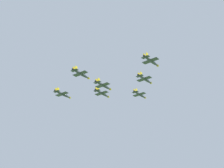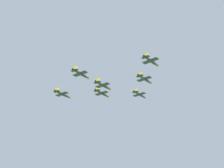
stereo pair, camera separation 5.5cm
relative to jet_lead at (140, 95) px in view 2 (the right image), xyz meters
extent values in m
ellipsoid|color=#2D3338|center=(0.02, 0.00, -0.07)|extent=(12.90, 2.94, 1.65)
cone|color=gold|center=(-7.07, -0.72, -0.07)|extent=(1.78, 1.56, 1.40)
ellipsoid|color=#334751|center=(-2.78, -0.28, 0.55)|extent=(2.31, 1.45, 0.96)
cube|color=#2D3338|center=(0.66, 0.07, -0.16)|extent=(3.84, 9.39, 0.16)
cube|color=gold|center=(1.08, -4.03, -0.11)|extent=(2.68, 0.90, 0.20)
cube|color=gold|center=(0.24, 4.16, -0.11)|extent=(2.68, 0.90, 0.20)
cube|color=#2D3338|center=(5.37, 0.55, -0.07)|extent=(2.45, 4.57, 0.16)
cube|color=gold|center=(5.20, -0.30, 1.12)|extent=(1.84, 0.40, 2.38)
cube|color=gold|center=(5.04, 1.34, 1.12)|extent=(1.84, 0.40, 2.38)
cylinder|color=black|center=(6.76, 0.69, -0.07)|extent=(1.03, 1.24, 1.15)
ellipsoid|color=#2D3338|center=(21.57, -14.63, -1.72)|extent=(13.39, 3.34, 1.71)
cone|color=gold|center=(14.22, -15.55, -1.72)|extent=(1.88, 1.65, 1.45)
ellipsoid|color=#334751|center=(18.67, -15.00, -1.08)|extent=(2.42, 1.55, 1.00)
cube|color=#2D3338|center=(22.23, -14.55, -1.82)|extent=(4.19, 9.79, 0.17)
cube|color=gold|center=(22.76, -18.79, -1.77)|extent=(2.79, 1.00, 0.20)
cube|color=gold|center=(21.70, -10.31, -1.77)|extent=(2.79, 1.00, 0.20)
cube|color=#2D3338|center=(27.10, -13.94, -1.72)|extent=(2.64, 4.78, 0.17)
cube|color=gold|center=(26.95, -14.82, -0.49)|extent=(1.91, 0.46, 2.47)
cube|color=gold|center=(26.73, -13.13, -0.49)|extent=(1.91, 0.46, 2.47)
cylinder|color=black|center=(28.53, -13.76, -1.72)|extent=(1.09, 1.30, 1.20)
ellipsoid|color=#2D3338|center=(17.94, 18.90, -1.50)|extent=(13.39, 2.88, 1.71)
cone|color=gold|center=(10.56, 18.25, -1.50)|extent=(1.83, 1.60, 1.45)
ellipsoid|color=#334751|center=(15.03, 18.65, -0.86)|extent=(2.38, 1.48, 1.00)
cube|color=#2D3338|center=(18.60, 18.96, -1.60)|extent=(3.87, 9.73, 0.17)
cube|color=gold|center=(18.98, 14.71, -1.55)|extent=(2.78, 0.90, 0.21)
cube|color=gold|center=(18.22, 23.22, -1.55)|extent=(2.78, 0.90, 0.21)
cube|color=#2D3338|center=(23.50, 19.40, -1.50)|extent=(2.48, 4.72, 0.17)
cube|color=gold|center=(23.31, 18.52, -0.27)|extent=(1.91, 0.40, 2.47)
cube|color=gold|center=(23.16, 20.23, -0.27)|extent=(1.91, 0.40, 2.47)
cylinder|color=black|center=(24.94, 19.53, -1.50)|extent=(1.05, 1.28, 1.20)
ellipsoid|color=#2D3338|center=(43.11, -29.27, -4.87)|extent=(13.26, 3.14, 1.69)
cone|color=gold|center=(35.83, -30.08, -4.87)|extent=(1.84, 1.62, 1.44)
ellipsoid|color=#334751|center=(40.23, -29.59, -4.23)|extent=(2.38, 1.51, 0.99)
cube|color=#2D3338|center=(43.76, -29.19, -4.96)|extent=(4.03, 9.67, 0.17)
cube|color=gold|center=(44.23, -33.40, -4.92)|extent=(2.76, 0.95, 0.20)
cube|color=gold|center=(43.29, -24.99, -4.92)|extent=(2.76, 0.95, 0.20)
cube|color=#2D3338|center=(48.60, -28.66, -4.87)|extent=(2.55, 4.71, 0.17)
cube|color=gold|center=(48.43, -29.52, -3.65)|extent=(1.89, 0.43, 2.44)
cube|color=gold|center=(48.24, -27.84, -3.65)|extent=(1.89, 0.43, 2.44)
cylinder|color=black|center=(50.02, -28.50, -4.87)|extent=(1.06, 1.28, 1.18)
ellipsoid|color=#2D3338|center=(35.85, 37.81, -3.50)|extent=(13.29, 2.87, 1.70)
cone|color=gold|center=(28.54, 37.15, -3.50)|extent=(1.82, 1.59, 1.44)
ellipsoid|color=#334751|center=(32.96, 37.55, -2.87)|extent=(2.37, 1.47, 0.99)
cube|color=#2D3338|center=(36.51, 37.87, -3.60)|extent=(3.85, 9.65, 0.17)
cube|color=gold|center=(36.89, 33.65, -3.55)|extent=(2.76, 0.90, 0.20)
cube|color=gold|center=(36.13, 42.09, -3.55)|extent=(2.76, 0.90, 0.20)
cube|color=#2D3338|center=(41.37, 38.31, -3.50)|extent=(2.47, 4.69, 0.17)
cube|color=gold|center=(41.18, 37.44, -2.28)|extent=(1.90, 0.39, 2.45)
cube|color=gold|center=(41.03, 39.13, -2.28)|extent=(1.90, 0.39, 2.45)
cylinder|color=black|center=(42.80, 38.43, -3.50)|extent=(1.04, 1.27, 1.19)
ellipsoid|color=#2D3338|center=(39.48, 4.27, -8.51)|extent=(13.19, 2.92, 1.68)
cone|color=gold|center=(32.22, 3.58, -8.51)|extent=(1.81, 1.58, 1.43)
ellipsoid|color=#334751|center=(36.61, 4.00, -7.88)|extent=(2.35, 1.47, 0.98)
cube|color=#2D3338|center=(40.13, 4.33, -8.60)|extent=(3.87, 9.59, 0.17)
cube|color=gold|center=(40.53, 0.14, -8.56)|extent=(2.74, 0.91, 0.20)
cube|color=gold|center=(39.73, 8.52, -8.56)|extent=(2.74, 0.91, 0.20)
cube|color=#2D3338|center=(44.95, 4.79, -8.51)|extent=(2.47, 4.66, 0.17)
cube|color=gold|center=(44.77, 3.93, -7.29)|extent=(1.88, 0.40, 2.43)
cube|color=gold|center=(44.61, 5.61, -7.29)|extent=(1.88, 0.40, 2.43)
cylinder|color=black|center=(46.37, 4.93, -8.51)|extent=(1.04, 1.26, 1.18)
ellipsoid|color=#2D3338|center=(59.21, 6.40, -9.06)|extent=(12.79, 3.17, 1.63)
cone|color=gold|center=(52.19, 5.54, -9.06)|extent=(1.79, 1.58, 1.39)
ellipsoid|color=#334751|center=(56.44, 6.06, -8.45)|extent=(2.31, 1.48, 0.95)
cube|color=#2D3338|center=(59.84, 6.48, -9.15)|extent=(3.99, 9.35, 0.16)
cube|color=gold|center=(60.34, 2.43, -9.11)|extent=(2.67, 0.95, 0.20)
cube|color=gold|center=(59.34, 10.53, -9.11)|extent=(2.67, 0.95, 0.20)
cube|color=#2D3338|center=(64.50, 7.06, -9.06)|extent=(2.51, 4.56, 0.16)
cube|color=gold|center=(64.35, 6.21, -7.88)|extent=(1.83, 0.44, 2.36)
cube|color=gold|center=(64.15, 7.83, -7.88)|extent=(1.83, 0.44, 2.36)
cylinder|color=black|center=(65.87, 7.22, -9.06)|extent=(1.04, 1.24, 1.14)
camera|label=1|loc=(180.89, 146.03, -106.10)|focal=60.15mm
camera|label=2|loc=(180.86, 146.07, -106.10)|focal=60.15mm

